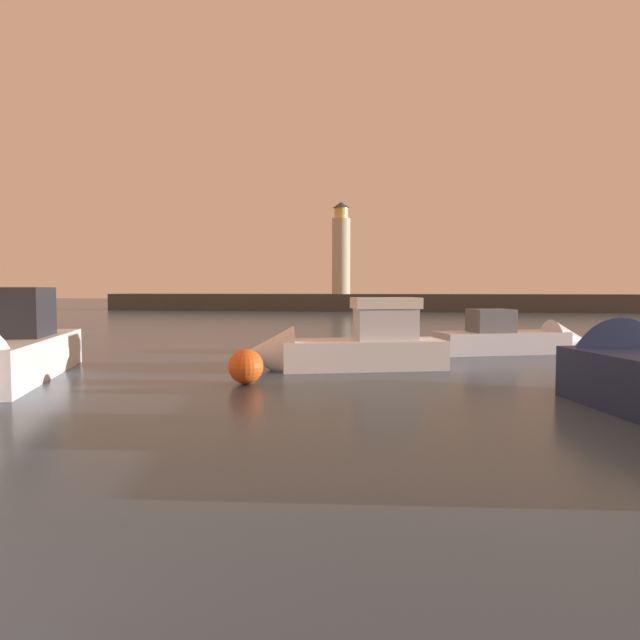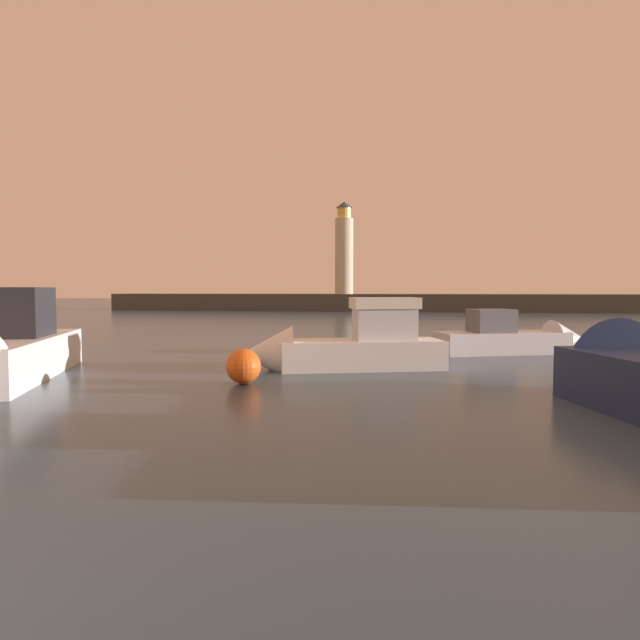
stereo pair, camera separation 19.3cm
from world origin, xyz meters
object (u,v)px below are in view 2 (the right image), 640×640
lighthouse (344,251)px  motorboat_2 (337,347)px  motorboat_1 (522,339)px  mooring_buoy (243,366)px

lighthouse → motorboat_2: lighthouse is taller
motorboat_1 → mooring_buoy: size_ratio=6.92×
motorboat_2 → mooring_buoy: size_ratio=7.08×
motorboat_2 → mooring_buoy: motorboat_2 is taller
lighthouse → mooring_buoy: bearing=-86.9°
motorboat_1 → mooring_buoy: motorboat_1 is taller
lighthouse → mooring_buoy: (2.79, -51.71, -6.84)m
motorboat_2 → mooring_buoy: 3.94m
motorboat_1 → lighthouse: bearing=105.8°
motorboat_1 → mooring_buoy: 12.88m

